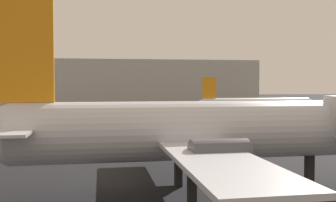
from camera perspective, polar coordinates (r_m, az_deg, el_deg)
The scene contains 3 objects.
airplane_at_gate at distance 25.57m, azimuth 4.54°, elevation -4.37°, with size 33.11×27.43×13.13m.
airplane_distant at distance 74.05m, azimuth 13.08°, elevation -0.73°, with size 27.62×18.47×8.81m.
terminal_building at distance 129.14m, azimuth -7.35°, elevation 2.49°, with size 89.72×22.36×15.46m, color #B7B7B2.
Camera 1 is at (-2.86, -10.57, 7.22)m, focal length 40.82 mm.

